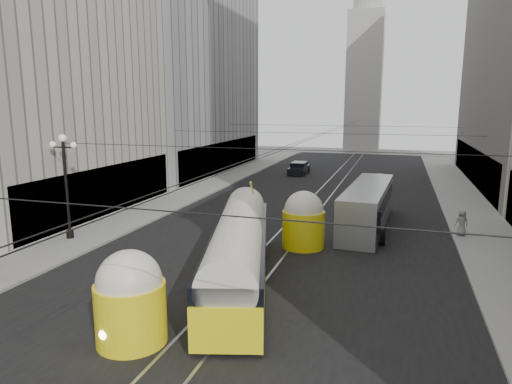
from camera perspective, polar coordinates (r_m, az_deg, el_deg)
The scene contains 14 objects.
road at distance 38.39m, azimuth 7.30°, elevation -1.63°, with size 20.00×85.00×0.02m, color black.
sidewalk_left at distance 45.20m, azimuth -7.02°, elevation 0.36°, with size 4.00×72.00×0.15m, color gray.
sidewalk_right at distance 41.62m, azimuth 24.68°, elevation -1.47°, with size 4.00×72.00×0.15m, color gray.
rail_left at distance 38.53m, azimuth 6.21°, elevation -1.56°, with size 0.12×85.00×0.04m, color gray.
rail_right at distance 38.27m, azimuth 8.41°, elevation -1.70°, with size 0.12×85.00×0.04m, color gray.
building_left_far at distance 59.05m, azimuth -9.73°, elevation 16.59°, with size 12.60×28.60×28.60m.
distant_tower at distance 84.96m, azimuth 13.46°, elevation 15.09°, with size 6.00×6.00×31.36m.
lamppost_left_mid at distance 29.78m, azimuth -22.68°, elevation 1.34°, with size 1.86×0.44×6.37m.
catenary at distance 36.56m, azimuth 7.43°, elevation 7.07°, with size 25.00×72.00×0.23m.
streetcar at distance 21.32m, azimuth -2.17°, elevation -7.10°, with size 6.00×15.06×3.40m.
city_bus at distance 31.79m, azimuth 13.78°, elevation -1.54°, with size 3.01×11.49×2.89m.
sedan_white_far at distance 47.73m, azimuth 14.61°, elevation 1.27°, with size 2.56×4.37×1.29m.
sedan_dark_far at distance 55.37m, azimuth 5.39°, elevation 2.93°, with size 1.94×4.65×1.46m.
pedestrian_sidewalk_right at distance 31.39m, azimuth 24.32°, elevation -3.50°, with size 0.81×0.50×1.65m, color gray.
Camera 1 is at (6.46, -4.44, 8.22)m, focal length 32.00 mm.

